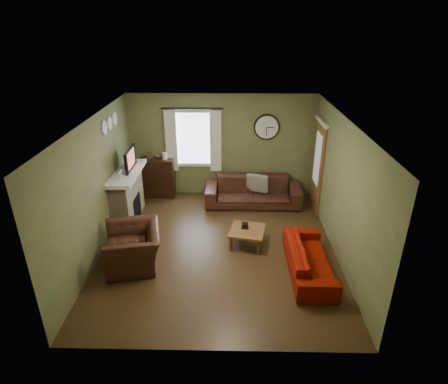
{
  "coord_description": "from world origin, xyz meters",
  "views": [
    {
      "loc": [
        0.24,
        -6.39,
        4.22
      ],
      "look_at": [
        0.1,
        0.4,
        1.05
      ],
      "focal_mm": 30.0,
      "sensor_mm": 36.0,
      "label": 1
    }
  ],
  "objects_px": {
    "coffee_table": "(247,237)",
    "sofa_red": "(309,258)",
    "bookshelf": "(158,178)",
    "sofa_brown": "(253,191)",
    "armchair": "(133,247)"
  },
  "relations": [
    {
      "from": "sofa_brown",
      "to": "sofa_red",
      "type": "height_order",
      "value": "sofa_brown"
    },
    {
      "from": "sofa_brown",
      "to": "sofa_red",
      "type": "bearing_deg",
      "value": -72.0
    },
    {
      "from": "sofa_brown",
      "to": "bookshelf",
      "type": "bearing_deg",
      "value": 170.29
    },
    {
      "from": "sofa_brown",
      "to": "armchair",
      "type": "bearing_deg",
      "value": -132.31
    },
    {
      "from": "bookshelf",
      "to": "sofa_red",
      "type": "height_order",
      "value": "bookshelf"
    },
    {
      "from": "bookshelf",
      "to": "sofa_brown",
      "type": "bearing_deg",
      "value": -9.71
    },
    {
      "from": "sofa_brown",
      "to": "armchair",
      "type": "relative_size",
      "value": 2.06
    },
    {
      "from": "bookshelf",
      "to": "sofa_brown",
      "type": "relative_size",
      "value": 0.44
    },
    {
      "from": "coffee_table",
      "to": "sofa_red",
      "type": "bearing_deg",
      "value": -37.36
    },
    {
      "from": "bookshelf",
      "to": "sofa_red",
      "type": "bearing_deg",
      "value": -43.52
    },
    {
      "from": "armchair",
      "to": "coffee_table",
      "type": "distance_m",
      "value": 2.25
    },
    {
      "from": "bookshelf",
      "to": "armchair",
      "type": "xyz_separation_m",
      "value": [
        0.08,
        -2.99,
        -0.14
      ]
    },
    {
      "from": "bookshelf",
      "to": "sofa_brown",
      "type": "distance_m",
      "value": 2.46
    },
    {
      "from": "sofa_brown",
      "to": "sofa_red",
      "type": "distance_m",
      "value": 2.87
    },
    {
      "from": "sofa_red",
      "to": "coffee_table",
      "type": "relative_size",
      "value": 2.71
    }
  ]
}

